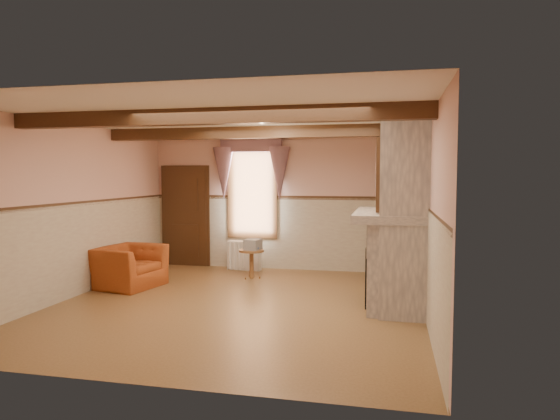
% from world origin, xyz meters
% --- Properties ---
extents(floor, '(5.50, 6.00, 0.01)m').
position_xyz_m(floor, '(0.00, 0.00, 0.00)').
color(floor, brown).
rests_on(floor, ground).
extents(ceiling, '(5.50, 6.00, 0.01)m').
position_xyz_m(ceiling, '(0.00, 0.00, 2.80)').
color(ceiling, silver).
rests_on(ceiling, wall_back).
extents(wall_back, '(5.50, 0.02, 2.80)m').
position_xyz_m(wall_back, '(0.00, 3.00, 1.40)').
color(wall_back, '#D7A395').
rests_on(wall_back, floor).
extents(wall_front, '(5.50, 0.02, 2.80)m').
position_xyz_m(wall_front, '(0.00, -3.00, 1.40)').
color(wall_front, '#D7A395').
rests_on(wall_front, floor).
extents(wall_left, '(0.02, 6.00, 2.80)m').
position_xyz_m(wall_left, '(-2.75, 0.00, 1.40)').
color(wall_left, '#D7A395').
rests_on(wall_left, floor).
extents(wall_right, '(0.02, 6.00, 2.80)m').
position_xyz_m(wall_right, '(2.75, 0.00, 1.40)').
color(wall_right, '#D7A395').
rests_on(wall_right, floor).
extents(wainscot, '(5.50, 6.00, 1.50)m').
position_xyz_m(wainscot, '(0.00, 0.00, 0.75)').
color(wainscot, beige).
rests_on(wainscot, floor).
extents(chair_rail, '(5.50, 6.00, 0.08)m').
position_xyz_m(chair_rail, '(0.00, 0.00, 1.50)').
color(chair_rail, black).
rests_on(chair_rail, wainscot).
extents(firebox, '(0.20, 0.95, 0.90)m').
position_xyz_m(firebox, '(2.00, 0.60, 0.45)').
color(firebox, black).
rests_on(firebox, floor).
extents(armchair, '(1.16, 1.27, 0.72)m').
position_xyz_m(armchair, '(-2.25, 0.74, 0.36)').
color(armchair, '#994219').
rests_on(armchair, floor).
extents(side_table, '(0.58, 0.58, 0.55)m').
position_xyz_m(side_table, '(-0.33, 1.91, 0.28)').
color(side_table, brown).
rests_on(side_table, floor).
extents(book_stack, '(0.31, 0.36, 0.20)m').
position_xyz_m(book_stack, '(-0.30, 1.93, 0.65)').
color(book_stack, '#B7AD8C').
rests_on(book_stack, side_table).
extents(radiator, '(0.71, 0.24, 0.60)m').
position_xyz_m(radiator, '(-0.71, 2.70, 0.30)').
color(radiator, silver).
rests_on(radiator, floor).
extents(bowl, '(0.31, 0.31, 0.08)m').
position_xyz_m(bowl, '(2.24, 0.44, 1.46)').
color(bowl, brown).
rests_on(bowl, mantel).
extents(mantel_clock, '(0.14, 0.24, 0.20)m').
position_xyz_m(mantel_clock, '(2.24, 1.38, 1.52)').
color(mantel_clock, black).
rests_on(mantel_clock, mantel).
extents(oil_lamp, '(0.11, 0.11, 0.28)m').
position_xyz_m(oil_lamp, '(2.24, 1.10, 1.56)').
color(oil_lamp, gold).
rests_on(oil_lamp, mantel).
extents(candle_red, '(0.06, 0.06, 0.16)m').
position_xyz_m(candle_red, '(2.24, 0.24, 1.50)').
color(candle_red, '#A01A13').
rests_on(candle_red, mantel).
extents(jar_yellow, '(0.06, 0.06, 0.12)m').
position_xyz_m(jar_yellow, '(2.24, 0.37, 1.48)').
color(jar_yellow, gold).
rests_on(jar_yellow, mantel).
extents(fireplace, '(0.85, 2.00, 2.80)m').
position_xyz_m(fireplace, '(2.42, 0.60, 1.40)').
color(fireplace, gray).
rests_on(fireplace, floor).
extents(mantel, '(1.05, 2.05, 0.12)m').
position_xyz_m(mantel, '(2.24, 0.60, 1.36)').
color(mantel, gray).
rests_on(mantel, fireplace).
extents(overmantel_mirror, '(0.06, 1.44, 1.04)m').
position_xyz_m(overmantel_mirror, '(2.06, 0.60, 1.97)').
color(overmantel_mirror, silver).
rests_on(overmantel_mirror, fireplace).
extents(door, '(1.10, 0.10, 2.10)m').
position_xyz_m(door, '(-2.10, 2.94, 1.05)').
color(door, black).
rests_on(door, floor).
extents(window, '(1.06, 0.08, 2.02)m').
position_xyz_m(window, '(-0.60, 2.97, 1.65)').
color(window, white).
rests_on(window, wall_back).
extents(window_drapes, '(1.30, 0.14, 1.40)m').
position_xyz_m(window_drapes, '(-0.60, 2.88, 2.25)').
color(window_drapes, gray).
rests_on(window_drapes, wall_back).
extents(ceiling_beam_front, '(5.50, 0.18, 0.20)m').
position_xyz_m(ceiling_beam_front, '(0.00, -1.20, 2.70)').
color(ceiling_beam_front, black).
rests_on(ceiling_beam_front, ceiling).
extents(ceiling_beam_back, '(5.50, 0.18, 0.20)m').
position_xyz_m(ceiling_beam_back, '(0.00, 1.20, 2.70)').
color(ceiling_beam_back, black).
rests_on(ceiling_beam_back, ceiling).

